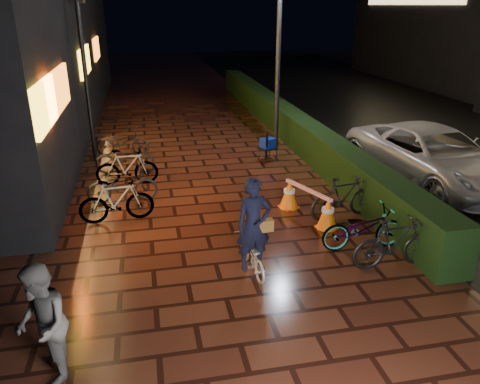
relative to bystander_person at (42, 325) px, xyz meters
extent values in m
plane|color=#381911|center=(3.01, 2.90, -0.80)|extent=(80.00, 80.00, 0.00)
cube|color=black|center=(12.01, 7.90, -0.80)|extent=(11.00, 60.00, 0.01)
cube|color=black|center=(6.31, 10.90, -0.30)|extent=(0.70, 20.00, 1.00)
imported|color=#5F5F62|center=(0.00, 0.00, 0.00)|extent=(0.78, 0.91, 1.61)
imported|color=#B8B9BE|center=(8.63, 5.35, -0.08)|extent=(3.07, 5.45, 1.44)
cube|color=yellow|center=(-0.44, 4.40, 1.80)|extent=(0.08, 2.00, 0.90)
cube|color=orange|center=(-0.44, 5.90, 1.80)|extent=(0.08, 3.00, 0.90)
cube|color=yellow|center=(-0.44, 11.90, 1.80)|extent=(0.08, 2.80, 0.90)
cube|color=orange|center=(-0.44, 16.90, 1.80)|extent=(0.08, 2.20, 0.90)
cylinder|color=black|center=(5.57, 9.43, 1.95)|extent=(0.15, 0.15, 5.51)
cylinder|color=black|center=(-0.16, 9.10, 1.52)|extent=(0.13, 0.13, 4.64)
imported|color=silver|center=(3.03, 1.98, -0.48)|extent=(0.56, 1.27, 0.65)
imported|color=black|center=(3.04, 1.88, 0.14)|extent=(0.64, 0.46, 1.65)
cube|color=brown|center=(3.24, 1.89, 0.11)|extent=(0.30, 0.15, 0.21)
cone|color=orange|center=(4.97, 3.32, -0.46)|extent=(0.43, 0.43, 0.68)
cone|color=orange|center=(4.50, 4.51, -0.46)|extent=(0.43, 0.43, 0.68)
cube|color=#E3600B|center=(4.97, 3.32, -0.79)|extent=(0.48, 0.48, 0.03)
cube|color=#F7380D|center=(4.50, 4.51, -0.79)|extent=(0.48, 0.48, 0.03)
cube|color=red|center=(4.74, 3.92, -0.16)|extent=(0.60, 1.39, 0.07)
cube|color=black|center=(4.92, 8.03, -0.43)|extent=(0.64, 0.58, 0.04)
cylinder|color=black|center=(4.79, 7.80, -0.62)|extent=(0.04, 0.04, 0.36)
cylinder|color=black|center=(5.17, 7.95, -0.62)|extent=(0.04, 0.04, 0.36)
cylinder|color=black|center=(4.66, 8.11, -0.62)|extent=(0.04, 0.04, 0.36)
cylinder|color=black|center=(5.05, 8.26, -0.62)|extent=(0.04, 0.04, 0.36)
cube|color=#0B1F92|center=(4.92, 8.03, -0.27)|extent=(0.47, 0.43, 0.28)
cylinder|color=black|center=(4.84, 7.85, -0.28)|extent=(0.16, 0.42, 0.91)
imported|color=black|center=(0.84, 6.78, -0.33)|extent=(1.59, 0.47, 0.95)
imported|color=black|center=(0.75, 5.60, -0.38)|extent=(1.65, 0.65, 0.86)
imported|color=black|center=(0.77, 7.71, -0.38)|extent=(1.69, 0.78, 0.86)
imported|color=black|center=(0.66, 4.56, -0.33)|extent=(1.61, 0.59, 0.95)
imported|color=black|center=(0.66, 9.42, -0.38)|extent=(1.69, 0.78, 0.86)
imported|color=black|center=(5.53, 1.60, -0.33)|extent=(1.59, 0.47, 0.95)
imported|color=black|center=(5.30, 2.37, -0.38)|extent=(1.64, 0.60, 0.86)
imported|color=black|center=(5.48, 3.74, -0.33)|extent=(1.63, 0.70, 0.95)
camera|label=1|loc=(1.40, -4.97, 3.56)|focal=35.00mm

